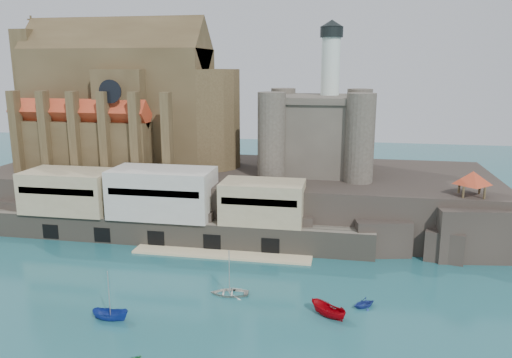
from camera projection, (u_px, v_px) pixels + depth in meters
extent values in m
plane|color=#1A5158|center=(173.00, 304.00, 65.88)|extent=(300.00, 300.00, 0.00)
cube|color=black|center=(238.00, 193.00, 103.11)|extent=(100.00, 34.00, 10.00)
cube|color=black|center=(24.00, 215.00, 94.49)|extent=(9.00, 5.00, 6.00)
cube|color=black|center=(102.00, 220.00, 91.65)|extent=(9.00, 5.00, 6.00)
cube|color=black|center=(191.00, 225.00, 88.63)|extent=(9.00, 5.00, 6.00)
cube|color=black|center=(286.00, 231.00, 85.61)|extent=(9.00, 5.00, 6.00)
cube|color=black|center=(381.00, 236.00, 82.77)|extent=(9.00, 5.00, 6.00)
cube|color=#676052|center=(173.00, 230.00, 88.37)|extent=(70.00, 6.00, 4.50)
cube|color=beige|center=(221.00, 254.00, 82.75)|extent=(30.00, 4.00, 0.40)
cube|color=black|center=(51.00, 231.00, 89.64)|extent=(3.00, 0.40, 2.60)
cube|color=black|center=(103.00, 235.00, 87.87)|extent=(3.00, 0.40, 2.60)
cube|color=black|center=(156.00, 238.00, 86.09)|extent=(3.00, 0.40, 2.60)
cube|color=black|center=(212.00, 242.00, 84.31)|extent=(3.00, 0.40, 2.60)
cube|color=black|center=(271.00, 246.00, 82.54)|extent=(3.00, 0.40, 2.60)
cube|color=tan|center=(70.00, 191.00, 91.55)|extent=(16.00, 9.00, 7.50)
cube|color=beige|center=(163.00, 193.00, 88.24)|extent=(18.00, 9.00, 8.50)
cube|color=tan|center=(263.00, 202.00, 85.21)|extent=(14.00, 8.00, 7.00)
cube|color=#483821|center=(120.00, 108.00, 105.86)|extent=(38.00, 14.00, 24.00)
cube|color=#483821|center=(117.00, 49.00, 103.19)|extent=(38.00, 13.01, 13.01)
cylinder|color=#483821|center=(207.00, 119.00, 102.94)|extent=(14.00, 14.00, 20.00)
cube|color=#483821|center=(138.00, 117.00, 105.60)|extent=(10.00, 20.00, 20.00)
cube|color=#483821|center=(82.00, 147.00, 99.03)|extent=(28.00, 5.00, 10.00)
cube|color=#483821|center=(124.00, 134.00, 117.24)|extent=(28.00, 5.00, 10.00)
cube|color=#B5391F|center=(80.00, 113.00, 97.56)|extent=(28.00, 5.66, 5.66)
cube|color=#B5391F|center=(122.00, 106.00, 115.77)|extent=(28.00, 5.66, 5.66)
cube|color=#483821|center=(38.00, 97.00, 108.79)|extent=(4.00, 10.00, 28.00)
cylinder|color=black|center=(110.00, 91.00, 92.71)|extent=(4.40, 0.30, 4.40)
cube|color=#483821|center=(17.00, 132.00, 97.61)|extent=(1.60, 2.20, 16.00)
cube|color=#483821|center=(45.00, 133.00, 96.51)|extent=(1.60, 2.20, 16.00)
cube|color=#483821|center=(75.00, 134.00, 95.41)|extent=(1.60, 2.20, 16.00)
cube|color=#483821|center=(105.00, 134.00, 94.31)|extent=(1.60, 2.20, 16.00)
cube|color=#483821|center=(136.00, 135.00, 93.21)|extent=(1.60, 2.20, 16.00)
cube|color=#483821|center=(167.00, 136.00, 92.11)|extent=(1.60, 2.20, 16.00)
cube|color=#484238|center=(318.00, 137.00, 98.56)|extent=(16.00, 16.00, 14.00)
cube|color=#484238|center=(319.00, 99.00, 96.91)|extent=(17.00, 17.00, 1.20)
cylinder|color=#484238|center=(272.00, 136.00, 92.09)|extent=(5.20, 5.20, 16.00)
cylinder|color=#484238|center=(360.00, 138.00, 89.25)|extent=(5.20, 5.20, 16.00)
cylinder|color=#484238|center=(283.00, 126.00, 107.43)|extent=(5.20, 5.20, 16.00)
cylinder|color=#484238|center=(358.00, 128.00, 104.58)|extent=(5.20, 5.20, 16.00)
cylinder|color=silver|center=(330.00, 69.00, 97.23)|extent=(3.60, 3.60, 12.00)
cylinder|color=black|center=(332.00, 32.00, 95.67)|extent=(4.40, 4.40, 2.00)
cone|color=black|center=(332.00, 23.00, 95.31)|extent=(4.60, 4.60, 1.40)
cube|color=black|center=(468.00, 229.00, 82.38)|extent=(12.00, 10.00, 8.70)
cube|color=black|center=(445.00, 244.00, 80.62)|extent=(6.00, 5.00, 5.00)
cube|color=black|center=(496.00, 235.00, 83.71)|extent=(5.00, 4.00, 6.00)
cube|color=#483821|center=(470.00, 203.00, 81.37)|extent=(4.20, 4.20, 0.30)
cylinder|color=#483821|center=(463.00, 196.00, 79.80)|extent=(0.36, 0.36, 3.20)
cylinder|color=#483821|center=(484.00, 197.00, 79.23)|extent=(0.36, 0.36, 3.20)
cylinder|color=#483821|center=(459.00, 191.00, 82.87)|extent=(0.36, 0.36, 3.20)
cylinder|color=#483821|center=(479.00, 192.00, 82.30)|extent=(0.36, 0.36, 3.20)
pyramid|color=#B5391F|center=(473.00, 178.00, 80.45)|extent=(6.40, 6.40, 2.20)
imported|color=navy|center=(111.00, 320.00, 61.73)|extent=(1.82, 1.77, 4.69)
imported|color=#A4020B|center=(328.00, 316.00, 62.58)|extent=(2.69, 2.67, 5.07)
imported|color=beige|center=(230.00, 294.00, 68.58)|extent=(1.57, 3.84, 5.22)
imported|color=#233994|center=(364.00, 307.00, 65.00)|extent=(3.06, 3.26, 3.24)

